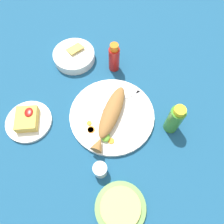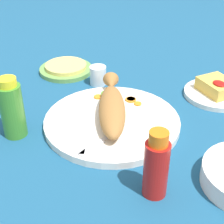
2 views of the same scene
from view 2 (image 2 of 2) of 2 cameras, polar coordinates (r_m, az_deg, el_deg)
The scene contains 17 objects.
ground_plane at distance 0.87m, azimuth 0.00°, elevation -2.11°, with size 4.00×4.00×0.00m, color navy.
main_plate at distance 0.87m, azimuth 0.00°, elevation -1.62°, with size 0.34×0.34×0.02m, color white.
fried_fish at distance 0.86m, azimuth -0.02°, elevation 0.93°, with size 0.29×0.17×0.05m.
fork_near at distance 0.79m, azimuth -1.30°, elevation -4.47°, with size 0.09×0.17×0.00m.
fork_far at distance 0.81m, azimuth -4.38°, elevation -3.52°, with size 0.16×0.11×0.00m.
carrot_slice_near at distance 0.93m, azimuth 4.30°, elevation 1.38°, with size 0.02×0.02×0.00m, color orange.
carrot_slice_mid at distance 0.94m, azimuth 3.13°, elevation 2.07°, with size 0.03×0.03×0.00m, color orange.
carrot_slice_far at distance 0.94m, azimuth 3.17°, elevation 2.13°, with size 0.02×0.02×0.00m, color orange.
carrot_slice_extra at distance 0.96m, azimuth -2.33°, elevation 2.53°, with size 0.02×0.02×0.00m, color orange.
lime_wedge_main at distance 0.95m, azimuth -0.89°, elevation 2.88°, with size 0.04×0.03×0.02m, color #6BB233.
hot_sauce_bottle_red at distance 0.65m, azimuth 7.36°, elevation -8.92°, with size 0.05×0.05×0.15m.
hot_sauce_bottle_green at distance 0.83m, azimuth -16.30°, elevation 0.49°, with size 0.06×0.06×0.15m.
salt_cup at distance 1.06m, azimuth -2.34°, elevation 5.92°, with size 0.05×0.05×0.06m.
side_plate_fries at distance 1.04m, azimuth 16.81°, elevation 2.93°, with size 0.18×0.18×0.01m, color white.
fries_pile at distance 1.03m, azimuth 17.04°, elevation 4.16°, with size 0.10×0.08×0.04m.
tortilla_plate at distance 1.15m, azimuth -7.72°, elevation 6.97°, with size 0.17×0.17×0.01m, color #6B9E4C.
tortilla_stack at distance 1.15m, azimuth -7.76°, elevation 7.56°, with size 0.14×0.14×0.01m, color #E0C666.
Camera 2 is at (0.65, -0.32, 0.49)m, focal length 55.00 mm.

